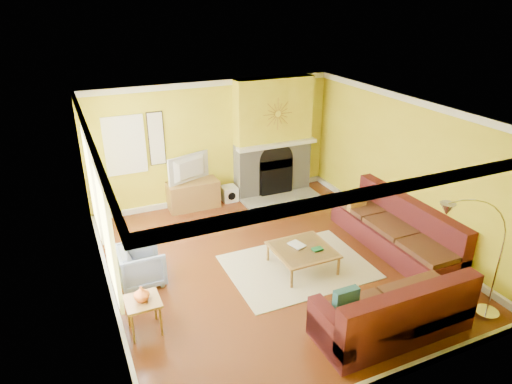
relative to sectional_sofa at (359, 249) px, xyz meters
name	(u,v)px	position (x,y,z in m)	size (l,w,h in m)	color
floor	(272,263)	(-1.20, 0.85, -0.46)	(5.50, 6.00, 0.02)	brown
ceiling	(275,112)	(-1.20, 0.85, 2.26)	(5.50, 6.00, 0.02)	white
wall_back	(214,142)	(-1.20, 3.86, 0.90)	(5.50, 0.02, 2.70)	yellow
wall_front	(394,295)	(-1.20, -2.16, 0.90)	(5.50, 0.02, 2.70)	yellow
wall_left	(99,225)	(-3.96, 0.85, 0.90)	(0.02, 6.00, 2.70)	yellow
wall_right	(406,169)	(1.56, 0.85, 0.90)	(0.02, 6.00, 2.70)	yellow
baseboard	(272,260)	(-1.20, 0.85, -0.39)	(5.50, 6.00, 0.12)	white
crown_molding	(275,116)	(-1.20, 0.85, 2.19)	(5.50, 6.00, 0.12)	white
window_left_near	(91,183)	(-3.92, 2.15, 1.05)	(0.06, 1.22, 1.72)	white
window_left_far	(106,234)	(-3.92, 0.25, 1.05)	(0.06, 1.22, 1.72)	white
window_back	(125,145)	(-3.10, 3.81, 1.10)	(0.82, 0.06, 1.22)	white
wall_art	(156,139)	(-2.45, 3.82, 1.15)	(0.34, 0.04, 1.14)	white
fireplace	(273,138)	(0.15, 3.65, 0.90)	(1.80, 0.40, 2.70)	gray
mantel	(277,145)	(0.15, 3.41, 0.80)	(1.92, 0.22, 0.08)	white
hearth	(282,200)	(0.15, 3.10, -0.42)	(1.80, 0.70, 0.06)	gray
sunburst	(278,114)	(0.15, 3.42, 1.50)	(0.70, 0.04, 0.70)	olive
rug	(298,267)	(-0.85, 0.55, -0.44)	(2.40, 1.80, 0.02)	beige
sectional_sofa	(359,249)	(0.00, 0.00, 0.00)	(3.10, 3.70, 0.90)	#521A1E
coffee_table	(302,258)	(-0.80, 0.50, -0.26)	(0.99, 0.99, 0.39)	white
media_console	(193,195)	(-1.80, 3.60, -0.15)	(1.11, 0.50, 0.61)	olive
tv	(192,169)	(-1.80, 3.60, 0.46)	(1.05, 0.14, 0.60)	black
subwoofer	(229,193)	(-0.95, 3.63, -0.28)	(0.34, 0.34, 0.34)	white
armchair	(141,265)	(-3.40, 1.20, -0.13)	(0.69, 0.71, 0.65)	gray
side_table	(144,316)	(-3.60, 0.00, -0.19)	(0.47, 0.47, 0.52)	olive
vase	(142,294)	(-3.60, 0.00, 0.18)	(0.21, 0.21, 0.22)	orange
book	(292,247)	(-0.95, 0.60, -0.05)	(0.21, 0.28, 0.03)	white
arc_lamp	(472,264)	(0.54, -1.70, 0.57)	(1.31, 0.36, 2.05)	silver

